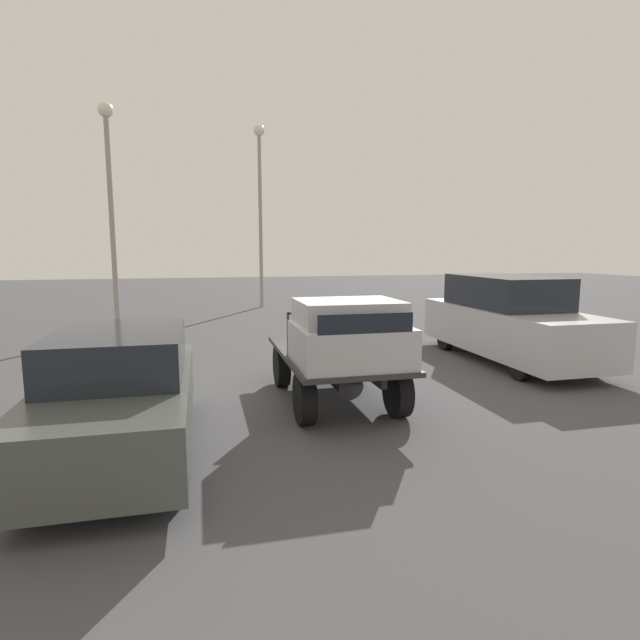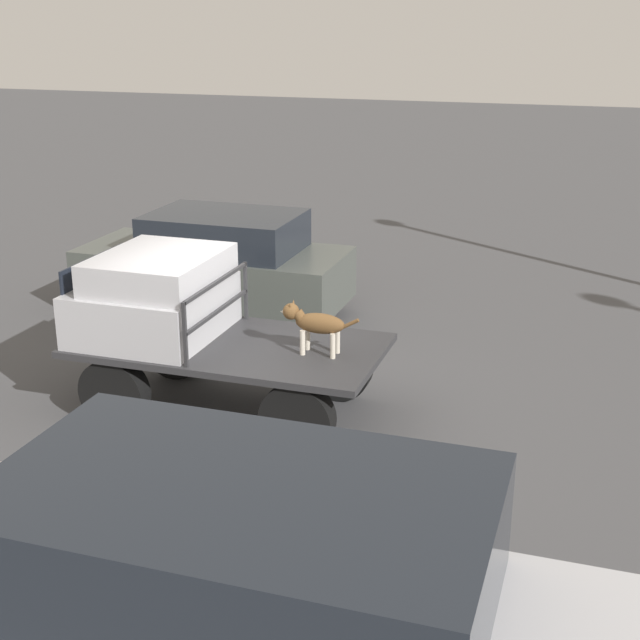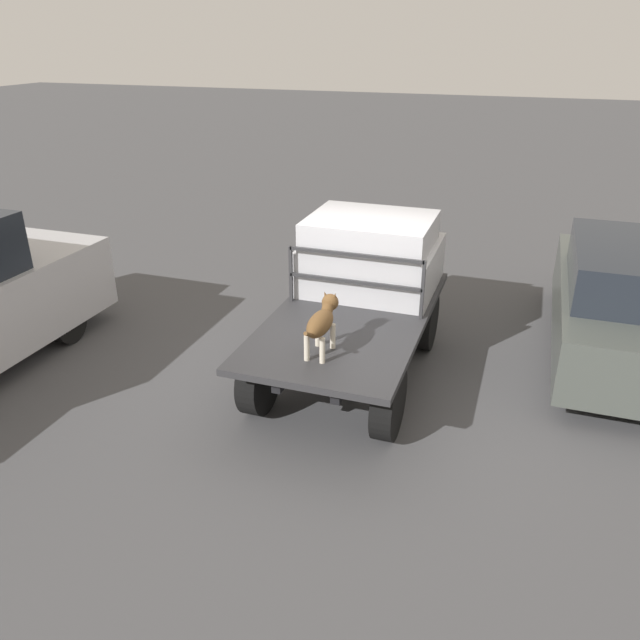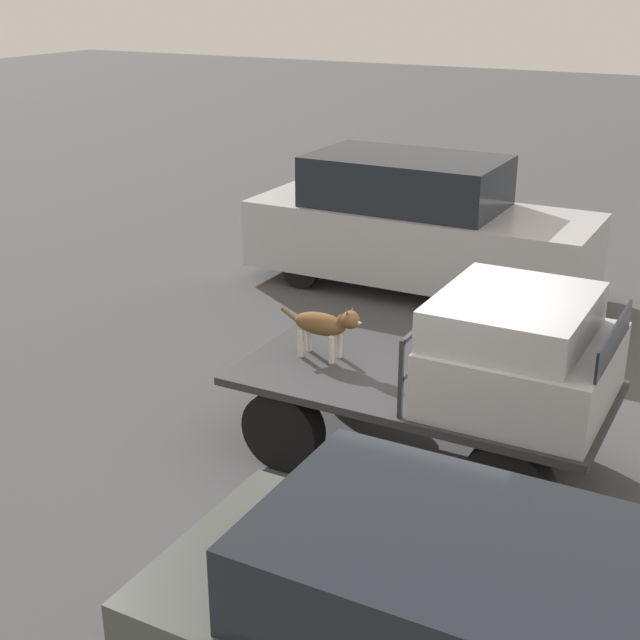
{
  "view_description": "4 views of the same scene",
  "coord_description": "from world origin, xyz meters",
  "px_view_note": "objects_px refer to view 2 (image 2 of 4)",
  "views": [
    {
      "loc": [
        8.44,
        -2.28,
        2.7
      ],
      "look_at": [
        -1.14,
        0.02,
        1.3
      ],
      "focal_mm": 28.0,
      "sensor_mm": 36.0,
      "label": 1
    },
    {
      "loc": [
        -4.1,
        9.02,
        4.57
      ],
      "look_at": [
        -1.14,
        0.02,
        1.3
      ],
      "focal_mm": 50.0,
      "sensor_mm": 36.0,
      "label": 2
    },
    {
      "loc": [
        -6.82,
        -1.94,
        4.09
      ],
      "look_at": [
        -1.14,
        0.02,
        1.3
      ],
      "focal_mm": 35.0,
      "sensor_mm": 36.0,
      "label": 3
    },
    {
      "loc": [
        2.86,
        -7.46,
        4.57
      ],
      "look_at": [
        -1.14,
        0.02,
        1.3
      ],
      "focal_mm": 50.0,
      "sensor_mm": 36.0,
      "label": 4
    }
  ],
  "objects_px": {
    "flatbed_truck": "(230,363)",
    "parked_sedan": "(217,264)",
    "parked_pickup_far": "(215,632)",
    "dog": "(314,323)"
  },
  "relations": [
    {
      "from": "flatbed_truck",
      "to": "parked_sedan",
      "type": "relative_size",
      "value": 0.87
    },
    {
      "from": "parked_sedan",
      "to": "parked_pickup_far",
      "type": "bearing_deg",
      "value": 123.0
    },
    {
      "from": "dog",
      "to": "parked_sedan",
      "type": "distance_m",
      "value": 4.37
    },
    {
      "from": "flatbed_truck",
      "to": "parked_sedan",
      "type": "distance_m",
      "value": 3.76
    },
    {
      "from": "parked_sedan",
      "to": "parked_pickup_far",
      "type": "xyz_separation_m",
      "value": [
        -3.78,
        8.29,
        0.18
      ]
    },
    {
      "from": "dog",
      "to": "parked_pickup_far",
      "type": "distance_m",
      "value": 5.03
    },
    {
      "from": "flatbed_truck",
      "to": "parked_sedan",
      "type": "xyz_separation_m",
      "value": [
        1.69,
        -3.35,
        0.2
      ]
    },
    {
      "from": "parked_pickup_far",
      "to": "flatbed_truck",
      "type": "bearing_deg",
      "value": -66.25
    },
    {
      "from": "flatbed_truck",
      "to": "parked_sedan",
      "type": "bearing_deg",
      "value": -63.21
    },
    {
      "from": "dog",
      "to": "parked_sedan",
      "type": "xyz_separation_m",
      "value": [
        2.75,
        -3.37,
        -0.44
      ]
    }
  ]
}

